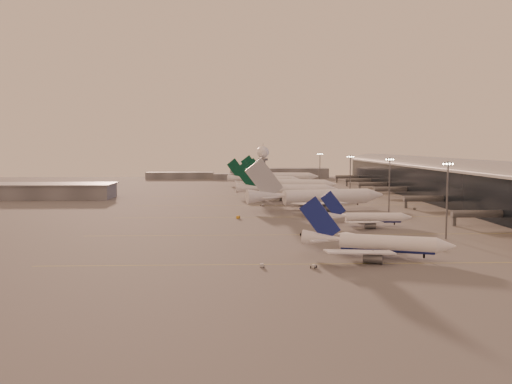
{
  "coord_description": "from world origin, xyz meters",
  "views": [
    {
      "loc": [
        -9.09,
        -169.4,
        29.97
      ],
      "look_at": [
        -0.23,
        78.51,
        8.59
      ],
      "focal_mm": 38.0,
      "sensor_mm": 36.0,
      "label": 1
    }
  ],
  "objects": [
    {
      "name": "radar_tower",
      "position": [
        5.0,
        120.0,
        20.95
      ],
      "size": [
        6.4,
        6.4,
        31.1
      ],
      "color": "#585B60",
      "rests_on": "ground"
    },
    {
      "name": "widebody_white",
      "position": [
        29.15,
        82.71,
        4.24
      ],
      "size": [
        68.29,
        54.09,
        24.44
      ],
      "color": "white",
      "rests_on": "ground"
    },
    {
      "name": "greentail_c",
      "position": [
        11.19,
        226.12,
        3.63
      ],
      "size": [
        54.59,
        43.38,
        20.55
      ],
      "color": "white",
      "rests_on": "ground"
    },
    {
      "name": "mast_c",
      "position": [
        50.0,
        110.0,
        13.74
      ],
      "size": [
        3.6,
        0.56,
        25.0
      ],
      "color": "#585B60",
      "rests_on": "ground"
    },
    {
      "name": "narrowbody_near",
      "position": [
        28.21,
        -27.62,
        3.26
      ],
      "size": [
        39.74,
        31.18,
        16.1
      ],
      "color": "white",
      "rests_on": "ground"
    },
    {
      "name": "gsv_catering_b",
      "position": [
        74.13,
        79.02,
        1.79
      ],
      "size": [
        4.59,
        2.55,
        3.59
      ],
      "color": "#5A5D60",
      "rests_on": "ground"
    },
    {
      "name": "terminal",
      "position": [
        107.88,
        110.09,
        10.52
      ],
      "size": [
        57.0,
        362.0,
        23.04
      ],
      "color": "black",
      "rests_on": "ground"
    },
    {
      "name": "gsv_catering_a",
      "position": [
        49.39,
        -17.43,
        2.08
      ],
      "size": [
        5.35,
        2.98,
        4.17
      ],
      "color": "silver",
      "rests_on": "ground"
    },
    {
      "name": "gsv_truck_a",
      "position": [
        -2.63,
        -38.44,
        0.98
      ],
      "size": [
        4.98,
        2.59,
        1.91
      ],
      "color": "silver",
      "rests_on": "ground"
    },
    {
      "name": "gsv_tug_far",
      "position": [
        3.54,
        96.64,
        0.46
      ],
      "size": [
        3.58,
        3.51,
        0.9
      ],
      "color": "silver",
      "rests_on": "ground"
    },
    {
      "name": "gsv_truck_c",
      "position": [
        -8.31,
        51.27,
        1.23
      ],
      "size": [
        5.23,
        6.13,
        2.42
      ],
      "color": "gold",
      "rests_on": "ground"
    },
    {
      "name": "gsv_tug_mid",
      "position": [
        13.01,
        7.99,
        0.58
      ],
      "size": [
        4.6,
        3.91,
        1.13
      ],
      "color": "#5A5D60",
      "rests_on": "ground"
    },
    {
      "name": "hangar",
      "position": [
        -120.0,
        140.0,
        4.32
      ],
      "size": [
        82.0,
        27.0,
        8.5
      ],
      "color": "slate",
      "rests_on": "ground"
    },
    {
      "name": "mast_d",
      "position": [
        48.0,
        200.0,
        13.74
      ],
      "size": [
        3.6,
        0.56,
        25.0
      ],
      "color": "#585B60",
      "rests_on": "ground"
    },
    {
      "name": "narrowbody_mid",
      "position": [
        39.35,
        28.51,
        2.7
      ],
      "size": [
        34.17,
        27.25,
        13.35
      ],
      "color": "white",
      "rests_on": "ground"
    },
    {
      "name": "greentail_a",
      "position": [
        19.48,
        133.75,
        3.77
      ],
      "size": [
        58.71,
        47.21,
        21.33
      ],
      "color": "white",
      "rests_on": "ground"
    },
    {
      "name": "mast_b",
      "position": [
        55.0,
        55.0,
        13.74
      ],
      "size": [
        3.6,
        0.56,
        25.0
      ],
      "color": "#585B60",
      "rests_on": "ground"
    },
    {
      "name": "gsv_truck_b",
      "position": [
        48.39,
        40.36,
        0.98
      ],
      "size": [
        4.92,
        2.19,
        1.92
      ],
      "color": "silver",
      "rests_on": "ground"
    },
    {
      "name": "distant_horizon",
      "position": [
        2.62,
        325.14,
        3.89
      ],
      "size": [
        165.0,
        37.5,
        9.0
      ],
      "color": "slate",
      "rests_on": "ground"
    },
    {
      "name": "gsv_tug_near",
      "position": [
        9.66,
        -39.89,
        0.44
      ],
      "size": [
        3.08,
        3.52,
        0.86
      ],
      "color": "silver",
      "rests_on": "ground"
    },
    {
      "name": "greentail_d",
      "position": [
        25.68,
        259.43,
        3.96
      ],
      "size": [
        61.7,
        49.68,
        22.4
      ],
      "color": "white",
      "rests_on": "ground"
    },
    {
      "name": "taxiway_markings",
      "position": [
        30.0,
        56.0,
        0.01
      ],
      "size": [
        180.0,
        185.25,
        0.02
      ],
      "color": "#CECA49",
      "rests_on": "ground"
    },
    {
      "name": "mast_a",
      "position": [
        58.0,
        0.0,
        13.74
      ],
      "size": [
        3.6,
        0.56,
        25.0
      ],
      "color": "#585B60",
      "rests_on": "ground"
    },
    {
      "name": "ground",
      "position": [
        0.0,
        0.0,
        0.0
      ],
      "size": [
        700.0,
        700.0,
        0.0
      ],
      "primitive_type": "plane",
      "color": "#5A5857",
      "rests_on": "ground"
    },
    {
      "name": "greentail_b",
      "position": [
        25.49,
        176.95,
        3.86
      ],
      "size": [
        59.18,
        47.24,
        21.87
      ],
      "color": "white",
      "rests_on": "ground"
    },
    {
      "name": "gsv_tug_hangar",
      "position": [
        48.71,
        153.52,
        0.52
      ],
      "size": [
        3.86,
        2.7,
        1.01
      ],
      "color": "gold",
      "rests_on": "ground"
    }
  ]
}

